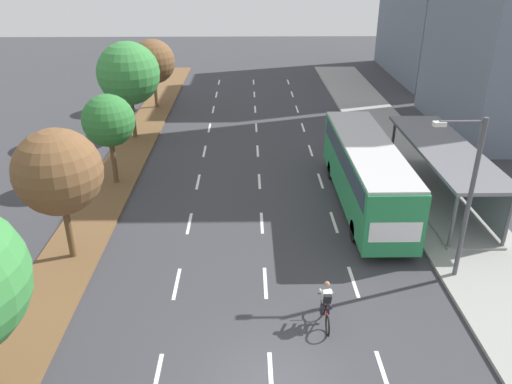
{
  "coord_description": "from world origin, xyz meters",
  "views": [
    {
      "loc": [
        -0.66,
        -10.99,
        11.77
      ],
      "look_at": [
        -0.26,
        11.08,
        1.2
      ],
      "focal_mm": 35.08,
      "sensor_mm": 36.0,
      "label": 1
    }
  ],
  "objects_px": {
    "bus_shelter": "(447,168)",
    "median_tree_fourth": "(128,74)",
    "cyclist": "(326,305)",
    "bus": "(366,168)",
    "median_tree_second": "(58,172)",
    "median_tree_third": "(109,121)",
    "median_tree_fifth": "(153,62)",
    "streetlight": "(467,190)"
  },
  "relations": [
    {
      "from": "bus_shelter",
      "to": "median_tree_fifth",
      "type": "height_order",
      "value": "median_tree_fifth"
    },
    {
      "from": "median_tree_fourth",
      "to": "streetlight",
      "type": "distance_m",
      "value": 23.3
    },
    {
      "from": "bus_shelter",
      "to": "median_tree_third",
      "type": "xyz_separation_m",
      "value": [
        -17.61,
        2.49,
        1.81
      ]
    },
    {
      "from": "bus",
      "to": "median_tree_third",
      "type": "bearing_deg",
      "value": 167.62
    },
    {
      "from": "bus",
      "to": "median_tree_fifth",
      "type": "distance_m",
      "value": 22.73
    },
    {
      "from": "bus",
      "to": "cyclist",
      "type": "xyz_separation_m",
      "value": [
        -3.24,
        -9.09,
        -1.28
      ]
    },
    {
      "from": "median_tree_fourth",
      "to": "median_tree_fifth",
      "type": "height_order",
      "value": "median_tree_fourth"
    },
    {
      "from": "median_tree_second",
      "to": "median_tree_fourth",
      "type": "distance_m",
      "value": 15.28
    },
    {
      "from": "cyclist",
      "to": "median_tree_second",
      "type": "bearing_deg",
      "value": 156.6
    },
    {
      "from": "bus_shelter",
      "to": "median_tree_third",
      "type": "height_order",
      "value": "median_tree_third"
    },
    {
      "from": "bus_shelter",
      "to": "streetlight",
      "type": "height_order",
      "value": "streetlight"
    },
    {
      "from": "cyclist",
      "to": "median_tree_fourth",
      "type": "relative_size",
      "value": 0.28
    },
    {
      "from": "bus",
      "to": "median_tree_fifth",
      "type": "bearing_deg",
      "value": 126.58
    },
    {
      "from": "bus",
      "to": "cyclist",
      "type": "relative_size",
      "value": 6.2
    },
    {
      "from": "median_tree_fifth",
      "to": "cyclist",
      "type": "bearing_deg",
      "value": -69.39
    },
    {
      "from": "bus",
      "to": "median_tree_third",
      "type": "relative_size",
      "value": 2.26
    },
    {
      "from": "bus",
      "to": "median_tree_fifth",
      "type": "relative_size",
      "value": 2.05
    },
    {
      "from": "median_tree_third",
      "to": "streetlight",
      "type": "xyz_separation_m",
      "value": [
        15.5,
        -9.33,
        0.21
      ]
    },
    {
      "from": "cyclist",
      "to": "median_tree_third",
      "type": "distance_m",
      "value": 15.95
    },
    {
      "from": "median_tree_second",
      "to": "median_tree_third",
      "type": "relative_size",
      "value": 1.13
    },
    {
      "from": "median_tree_second",
      "to": "median_tree_third",
      "type": "bearing_deg",
      "value": 89.66
    },
    {
      "from": "cyclist",
      "to": "median_tree_fourth",
      "type": "bearing_deg",
      "value": 118.22
    },
    {
      "from": "median_tree_third",
      "to": "cyclist",
      "type": "bearing_deg",
      "value": -49.99
    },
    {
      "from": "cyclist",
      "to": "streetlight",
      "type": "distance_m",
      "value": 6.79
    },
    {
      "from": "median_tree_fourth",
      "to": "bus",
      "type": "bearing_deg",
      "value": -37.44
    },
    {
      "from": "cyclist",
      "to": "streetlight",
      "type": "height_order",
      "value": "streetlight"
    },
    {
      "from": "bus",
      "to": "streetlight",
      "type": "height_order",
      "value": "streetlight"
    },
    {
      "from": "bus_shelter",
      "to": "median_tree_third",
      "type": "distance_m",
      "value": 17.88
    },
    {
      "from": "median_tree_second",
      "to": "median_tree_third",
      "type": "height_order",
      "value": "median_tree_second"
    },
    {
      "from": "bus",
      "to": "median_tree_second",
      "type": "relative_size",
      "value": 2.01
    },
    {
      "from": "bus",
      "to": "streetlight",
      "type": "bearing_deg",
      "value": -71.28
    },
    {
      "from": "bus",
      "to": "median_tree_fourth",
      "type": "xyz_separation_m",
      "value": [
        -13.79,
        10.56,
        2.48
      ]
    },
    {
      "from": "median_tree_second",
      "to": "streetlight",
      "type": "xyz_separation_m",
      "value": [
        15.54,
        -1.69,
        -0.1
      ]
    },
    {
      "from": "median_tree_fifth",
      "to": "median_tree_second",
      "type": "bearing_deg",
      "value": -89.69
    },
    {
      "from": "cyclist",
      "to": "median_tree_fourth",
      "type": "height_order",
      "value": "median_tree_fourth"
    },
    {
      "from": "bus_shelter",
      "to": "streetlight",
      "type": "xyz_separation_m",
      "value": [
        -2.11,
        -6.83,
        2.02
      ]
    },
    {
      "from": "cyclist",
      "to": "median_tree_third",
      "type": "relative_size",
      "value": 0.36
    },
    {
      "from": "bus",
      "to": "median_tree_second",
      "type": "bearing_deg",
      "value": -160.61
    },
    {
      "from": "median_tree_fourth",
      "to": "streetlight",
      "type": "height_order",
      "value": "streetlight"
    },
    {
      "from": "median_tree_third",
      "to": "median_tree_fourth",
      "type": "distance_m",
      "value": 7.7
    },
    {
      "from": "median_tree_third",
      "to": "median_tree_fifth",
      "type": "relative_size",
      "value": 0.91
    },
    {
      "from": "bus_shelter",
      "to": "median_tree_fourth",
      "type": "distance_m",
      "value": 20.88
    }
  ]
}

